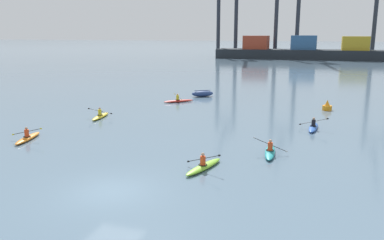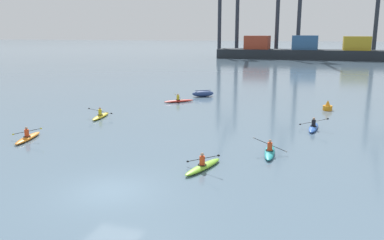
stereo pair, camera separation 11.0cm
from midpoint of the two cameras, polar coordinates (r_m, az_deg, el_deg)
ground_plane at (r=19.31m, az=-11.87°, el=-10.01°), size 800.00×800.00×0.00m
container_barge at (r=121.55m, az=15.74°, el=9.58°), size 50.59×9.58×6.79m
gantry_crane_west at (r=133.48m, az=5.08°, el=16.48°), size 7.11×16.96×33.76m
capsized_dinghy at (r=46.69m, az=1.46°, el=3.83°), size 2.78×2.34×0.76m
channel_buoy at (r=40.46m, az=18.85°, el=1.86°), size 0.90×0.90×1.00m
kayak_orange at (r=29.89m, az=-22.72°, el=-2.35°), size 2.19×3.45×0.95m
kayak_blue at (r=32.10m, az=17.01°, el=-0.96°), size 2.21×3.43×0.99m
kayak_lime at (r=21.77m, az=1.55°, el=-6.65°), size 2.12×3.44×1.04m
kayak_yellow at (r=35.77m, az=-13.16°, el=0.59°), size 2.24×3.45×0.95m
kayak_teal at (r=24.85m, az=11.07°, el=-4.46°), size 2.17×3.44×1.06m
kayak_red at (r=42.84m, az=-2.05°, el=2.81°), size 2.94×2.70×0.95m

